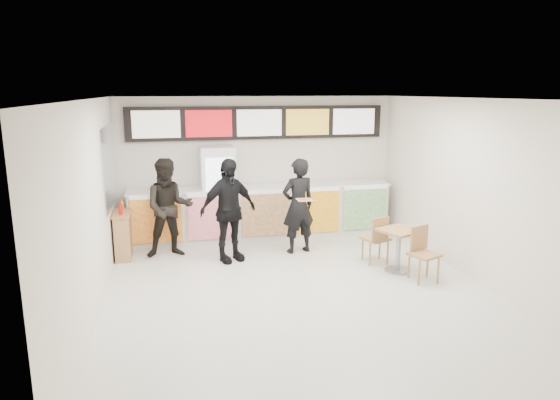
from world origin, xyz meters
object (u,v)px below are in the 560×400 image
object	(u,v)px
customer_main	(298,206)
cafe_table	(399,242)
drinks_fridge	(218,194)
customer_left	(169,208)
customer_mid	(228,210)
service_counter	(262,212)
condiment_ledge	(123,234)

from	to	relation	value
customer_main	cafe_table	xyz separation A→B (m)	(1.43, -1.44, -0.40)
drinks_fridge	customer_left	distance (m)	1.29
customer_mid	cafe_table	size ratio (longest dim) A/B	1.21
service_counter	drinks_fridge	size ratio (longest dim) A/B	2.78
service_counter	customer_mid	xyz separation A→B (m)	(-0.89, -1.31, 0.39)
service_counter	cafe_table	distance (m)	3.20
customer_left	cafe_table	size ratio (longest dim) A/B	1.18
service_counter	customer_main	distance (m)	1.27
service_counter	cafe_table	bearing A→B (deg)	-52.92
customer_main	cafe_table	world-z (taller)	customer_main
customer_left	condiment_ledge	size ratio (longest dim) A/B	1.80
service_counter	drinks_fridge	world-z (taller)	drinks_fridge
service_counter	customer_main	xyz separation A→B (m)	(0.49, -1.11, 0.36)
service_counter	customer_left	size ratio (longest dim) A/B	2.94
service_counter	condiment_ledge	xyz separation A→B (m)	(-2.82, -0.67, -0.12)
customer_left	customer_mid	distance (m)	1.18
customer_mid	condiment_ledge	distance (m)	2.10
customer_main	condiment_ledge	distance (m)	3.38
service_counter	customer_left	xyz separation A→B (m)	(-1.95, -0.78, 0.37)
service_counter	condiment_ledge	world-z (taller)	service_counter
service_counter	drinks_fridge	bearing A→B (deg)	179.01
service_counter	condiment_ledge	bearing A→B (deg)	-166.68
customer_left	condiment_ledge	xyz separation A→B (m)	(-0.87, 0.12, -0.49)
customer_mid	condiment_ledge	world-z (taller)	customer_mid
customer_mid	customer_main	bearing A→B (deg)	-13.97
drinks_fridge	customer_mid	world-z (taller)	drinks_fridge
cafe_table	customer_left	bearing A→B (deg)	133.84
condiment_ledge	customer_main	bearing A→B (deg)	-7.58
drinks_fridge	customer_left	size ratio (longest dim) A/B	1.06
customer_main	cafe_table	distance (m)	2.07
service_counter	customer_main	world-z (taller)	customer_main
drinks_fridge	customer_left	world-z (taller)	drinks_fridge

